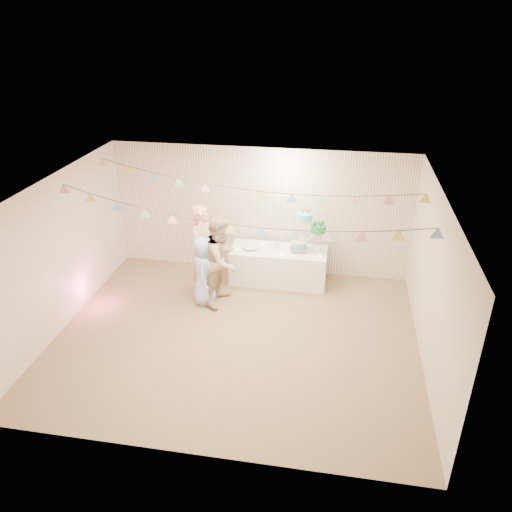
% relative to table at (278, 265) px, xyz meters
% --- Properties ---
extents(floor, '(6.00, 6.00, 0.00)m').
position_rel_table_xyz_m(floor, '(-0.44, -2.02, -0.35)').
color(floor, brown).
rests_on(floor, ground).
extents(ceiling, '(6.00, 6.00, 0.00)m').
position_rel_table_xyz_m(ceiling, '(-0.44, -2.02, 2.25)').
color(ceiling, white).
rests_on(ceiling, ground).
extents(back_wall, '(6.00, 6.00, 0.00)m').
position_rel_table_xyz_m(back_wall, '(-0.44, 0.48, 0.95)').
color(back_wall, white).
rests_on(back_wall, ground).
extents(front_wall, '(6.00, 6.00, 0.00)m').
position_rel_table_xyz_m(front_wall, '(-0.44, -4.52, 0.95)').
color(front_wall, white).
rests_on(front_wall, ground).
extents(left_wall, '(5.00, 5.00, 0.00)m').
position_rel_table_xyz_m(left_wall, '(-3.44, -2.02, 0.95)').
color(left_wall, white).
rests_on(left_wall, ground).
extents(right_wall, '(5.00, 5.00, 0.00)m').
position_rel_table_xyz_m(right_wall, '(2.56, -2.02, 0.95)').
color(right_wall, white).
rests_on(right_wall, ground).
extents(table, '(1.89, 0.76, 0.71)m').
position_rel_table_xyz_m(table, '(0.00, 0.00, 0.00)').
color(table, white).
rests_on(table, floor).
extents(cake_stand, '(0.73, 0.43, 0.82)m').
position_rel_table_xyz_m(cake_stand, '(0.55, 0.05, 0.80)').
color(cake_stand, silver).
rests_on(cake_stand, table).
extents(cake_bottom, '(0.31, 0.31, 0.15)m').
position_rel_table_xyz_m(cake_bottom, '(0.40, -0.01, 0.48)').
color(cake_bottom, '#2AA0C5').
rests_on(cake_bottom, cake_stand).
extents(cake_middle, '(0.27, 0.27, 0.22)m').
position_rel_table_xyz_m(cake_middle, '(0.73, 0.14, 0.75)').
color(cake_middle, '#1A7A3B').
rests_on(cake_middle, cake_stand).
extents(cake_top_tier, '(0.25, 0.25, 0.19)m').
position_rel_table_xyz_m(cake_top_tier, '(0.49, 0.02, 1.02)').
color(cake_top_tier, '#47CDDF').
rests_on(cake_top_tier, cake_stand).
extents(platter, '(0.33, 0.33, 0.02)m').
position_rel_table_xyz_m(platter, '(-0.54, -0.05, 0.40)').
color(platter, white).
rests_on(platter, table).
extents(posy, '(0.13, 0.13, 0.14)m').
position_rel_table_xyz_m(posy, '(-0.03, 0.05, 0.47)').
color(posy, white).
rests_on(posy, table).
extents(person_adult_a, '(0.65, 0.77, 1.81)m').
position_rel_table_xyz_m(person_adult_a, '(-1.32, -0.69, 0.55)').
color(person_adult_a, tan).
rests_on(person_adult_a, floor).
extents(person_adult_b, '(0.82, 0.96, 1.72)m').
position_rel_table_xyz_m(person_adult_b, '(-0.93, -0.92, 0.51)').
color(person_adult_b, tan).
rests_on(person_adult_b, floor).
extents(person_child, '(0.51, 0.70, 1.33)m').
position_rel_table_xyz_m(person_child, '(-1.25, -1.01, 0.31)').
color(person_child, '#A2B8E6').
rests_on(person_child, floor).
extents(bunting_back, '(5.60, 1.10, 0.40)m').
position_rel_table_xyz_m(bunting_back, '(-0.44, -0.92, 2.00)').
color(bunting_back, pink).
rests_on(bunting_back, ceiling).
extents(bunting_front, '(5.60, 0.90, 0.36)m').
position_rel_table_xyz_m(bunting_front, '(-0.44, -2.22, 1.97)').
color(bunting_front, '#72A5E5').
rests_on(bunting_front, ceiling).
extents(tealight_0, '(0.04, 0.04, 0.03)m').
position_rel_table_xyz_m(tealight_0, '(-0.80, -0.15, 0.37)').
color(tealight_0, '#FFD88C').
rests_on(tealight_0, table).
extents(tealight_1, '(0.04, 0.04, 0.03)m').
position_rel_table_xyz_m(tealight_1, '(-0.35, 0.18, 0.37)').
color(tealight_1, '#FFD88C').
rests_on(tealight_1, table).
extents(tealight_2, '(0.04, 0.04, 0.03)m').
position_rel_table_xyz_m(tealight_2, '(0.10, -0.22, 0.37)').
color(tealight_2, '#FFD88C').
rests_on(tealight_2, table).
extents(tealight_3, '(0.04, 0.04, 0.03)m').
position_rel_table_xyz_m(tealight_3, '(0.35, 0.22, 0.37)').
color(tealight_3, '#FFD88C').
rests_on(tealight_3, table).
extents(tealight_4, '(0.04, 0.04, 0.03)m').
position_rel_table_xyz_m(tealight_4, '(0.82, -0.18, 0.37)').
color(tealight_4, '#FFD88C').
rests_on(tealight_4, table).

